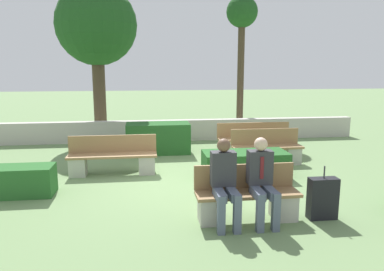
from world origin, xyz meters
The scene contains 14 objects.
ground_plane centered at (0.00, 0.00, 0.00)m, with size 60.00×60.00×0.00m, color #6B8956.
perimeter_wall centered at (0.00, 4.48, 0.34)m, with size 12.56×0.30×0.68m.
bench_front centered at (0.77, -2.13, 0.33)m, with size 1.66×0.49×0.86m.
bench_left_side centered at (-1.55, 0.77, 0.34)m, with size 2.00×0.48×0.86m.
bench_right_side centered at (2.23, 2.25, 0.34)m, with size 2.08×0.49×0.86m.
bench_back centered at (2.22, 1.18, 0.33)m, with size 1.76×0.48×0.86m.
person_seated_man centered at (0.96, -2.27, 0.74)m, with size 0.38×0.63×1.34m.
person_seated_woman centered at (0.37, -2.27, 0.74)m, with size 0.38×0.63×1.34m.
hedge_block_near_right centered at (1.38, 0.20, 0.28)m, with size 1.86×0.81×0.56m.
hedge_block_mid_left centered at (-0.44, 2.75, 0.42)m, with size 1.77×0.84×0.85m.
hedge_block_mid_right centered at (-3.39, -0.46, 0.28)m, with size 1.64×0.61×0.56m.
suitcase centered at (1.99, -2.26, 0.34)m, with size 0.46×0.20×0.88m.
tree_leftmost centered at (-2.30, 5.44, 3.71)m, with size 2.67×2.67×5.10m.
tree_center_left centered at (2.66, 5.58, 3.94)m, with size 1.09×1.09×4.83m.
Camera 1 is at (-0.84, -7.65, 2.44)m, focal length 35.00 mm.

